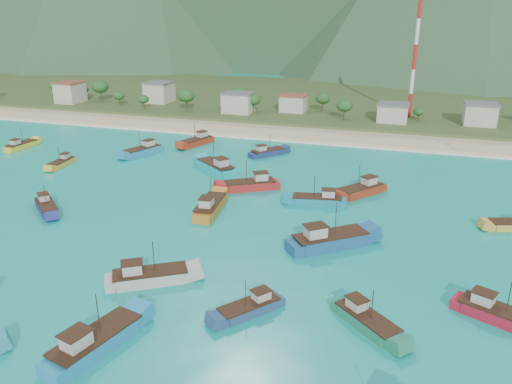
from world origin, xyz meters
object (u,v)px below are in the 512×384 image
(boat_24, at_px, (318,201))
(boat_26, at_px, (216,168))
(boat_0, at_px, (251,185))
(boat_4, at_px, (267,153))
(boat_28, at_px, (95,343))
(boat_20, at_px, (46,207))
(boat_23, at_px, (197,142))
(radio_tower, at_px, (416,44))
(boat_9, at_px, (21,146))
(boat_21, at_px, (250,309))
(boat_15, at_px, (149,278))
(boat_7, at_px, (143,151))
(boat_11, at_px, (361,191))
(boat_8, at_px, (329,241))
(boat_17, at_px, (498,315))
(boat_10, at_px, (210,207))
(boat_13, at_px, (366,321))
(boat_6, at_px, (62,163))

(boat_24, relative_size, boat_26, 0.88)
(boat_0, bearing_deg, boat_4, -22.22)
(boat_28, bearing_deg, boat_20, 149.75)
(boat_23, relative_size, boat_28, 0.93)
(radio_tower, relative_size, boat_9, 4.75)
(boat_9, xyz_separation_m, boat_21, (85.14, -55.93, -0.10))
(boat_0, height_order, boat_15, boat_0)
(radio_tower, height_order, boat_4, radio_tower)
(radio_tower, xyz_separation_m, boat_7, (-65.32, -63.56, -24.51))
(boat_11, distance_m, boat_24, 10.99)
(boat_8, relative_size, boat_28, 1.02)
(boat_17, bearing_deg, boat_26, -104.73)
(boat_7, xyz_separation_m, boat_28, (36.00, -73.29, 0.09))
(boat_11, xyz_separation_m, boat_17, (21.11, -39.80, -0.12))
(boat_17, relative_size, boat_24, 1.00)
(radio_tower, distance_m, boat_17, 120.22)
(boat_11, height_order, boat_23, boat_11)
(boat_21, distance_m, boat_24, 39.39)
(boat_4, height_order, boat_9, boat_4)
(boat_10, xyz_separation_m, boat_11, (26.06, 18.06, -0.03))
(radio_tower, height_order, boat_9, radio_tower)
(boat_7, bearing_deg, boat_26, -178.67)
(boat_15, relative_size, boat_28, 0.90)
(boat_8, relative_size, boat_13, 1.40)
(boat_0, height_order, boat_26, boat_26)
(boat_8, height_order, boat_10, boat_8)
(boat_6, height_order, boat_15, boat_15)
(boat_13, distance_m, boat_28, 31.56)
(boat_23, bearing_deg, boat_4, -174.55)
(boat_13, distance_m, boat_24, 40.09)
(boat_6, height_order, boat_21, boat_21)
(boat_17, bearing_deg, boat_7, -99.48)
(boat_8, bearing_deg, boat_6, -148.12)
(boat_20, bearing_deg, boat_15, 101.61)
(boat_10, bearing_deg, boat_20, -169.76)
(boat_17, xyz_separation_m, boat_20, (-76.95, 12.68, -0.10))
(boat_8, relative_size, boat_11, 1.15)
(boat_6, bearing_deg, radio_tower, -140.88)
(boat_20, bearing_deg, boat_23, -146.45)
(boat_0, height_order, boat_11, boat_0)
(boat_7, height_order, boat_28, boat_28)
(boat_13, bearing_deg, radio_tower, -139.20)
(boat_7, height_order, boat_20, boat_7)
(boat_13, xyz_separation_m, boat_15, (-29.93, 1.02, 0.18))
(boat_17, height_order, boat_23, boat_23)
(boat_26, bearing_deg, boat_11, -60.42)
(radio_tower, xyz_separation_m, boat_9, (-100.27, -68.58, -24.67))
(boat_0, height_order, boat_13, boat_0)
(boat_11, relative_size, boat_28, 0.89)
(boat_10, xyz_separation_m, boat_21, (17.80, -29.44, -0.31))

